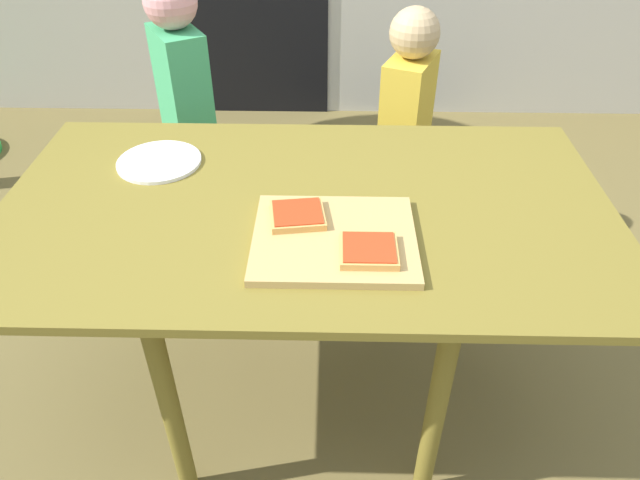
{
  "coord_description": "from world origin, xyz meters",
  "views": [
    {
      "loc": [
        0.06,
        -1.18,
        1.55
      ],
      "look_at": [
        0.04,
        0.0,
        0.64
      ],
      "focal_mm": 32.67,
      "sensor_mm": 36.0,
      "label": 1
    }
  ],
  "objects_px": {
    "pizza_slice_far_left": "(297,215)",
    "child_right": "(406,124)",
    "pizza_slice_near_right": "(369,250)",
    "child_left": "(186,105)",
    "cutting_board": "(334,239)",
    "plate_white_left": "(159,162)",
    "dining_table": "(306,231)"
  },
  "relations": [
    {
      "from": "cutting_board",
      "to": "plate_white_left",
      "type": "height_order",
      "value": "cutting_board"
    },
    {
      "from": "pizza_slice_far_left",
      "to": "child_right",
      "type": "height_order",
      "value": "child_right"
    },
    {
      "from": "plate_white_left",
      "to": "child_left",
      "type": "distance_m",
      "value": 0.63
    },
    {
      "from": "pizza_slice_near_right",
      "to": "child_right",
      "type": "distance_m",
      "value": 1.04
    },
    {
      "from": "cutting_board",
      "to": "child_left",
      "type": "relative_size",
      "value": 0.33
    },
    {
      "from": "plate_white_left",
      "to": "child_left",
      "type": "xyz_separation_m",
      "value": [
        -0.07,
        0.62,
        -0.12
      ]
    },
    {
      "from": "cutting_board",
      "to": "child_right",
      "type": "bearing_deg",
      "value": 74.34
    },
    {
      "from": "pizza_slice_far_left",
      "to": "dining_table",
      "type": "bearing_deg",
      "value": 80.6
    },
    {
      "from": "cutting_board",
      "to": "plate_white_left",
      "type": "bearing_deg",
      "value": 144.63
    },
    {
      "from": "dining_table",
      "to": "cutting_board",
      "type": "bearing_deg",
      "value": -64.9
    },
    {
      "from": "dining_table",
      "to": "child_right",
      "type": "height_order",
      "value": "child_right"
    },
    {
      "from": "dining_table",
      "to": "pizza_slice_far_left",
      "type": "distance_m",
      "value": 0.14
    },
    {
      "from": "pizza_slice_far_left",
      "to": "plate_white_left",
      "type": "xyz_separation_m",
      "value": [
        -0.39,
        0.27,
        -0.02
      ]
    },
    {
      "from": "child_right",
      "to": "pizza_slice_far_left",
      "type": "bearing_deg",
      "value": -111.71
    },
    {
      "from": "dining_table",
      "to": "cutting_board",
      "type": "xyz_separation_m",
      "value": [
        0.07,
        -0.15,
        0.09
      ]
    },
    {
      "from": "plate_white_left",
      "to": "pizza_slice_near_right",
      "type": "bearing_deg",
      "value": -36.15
    },
    {
      "from": "plate_white_left",
      "to": "pizza_slice_far_left",
      "type": "bearing_deg",
      "value": -35.04
    },
    {
      "from": "plate_white_left",
      "to": "child_left",
      "type": "height_order",
      "value": "child_left"
    },
    {
      "from": "pizza_slice_far_left",
      "to": "child_right",
      "type": "bearing_deg",
      "value": 68.29
    },
    {
      "from": "child_left",
      "to": "child_right",
      "type": "bearing_deg",
      "value": -0.8
    },
    {
      "from": "cutting_board",
      "to": "pizza_slice_far_left",
      "type": "distance_m",
      "value": 0.11
    },
    {
      "from": "pizza_slice_far_left",
      "to": "plate_white_left",
      "type": "bearing_deg",
      "value": 144.96
    },
    {
      "from": "child_left",
      "to": "child_right",
      "type": "height_order",
      "value": "child_left"
    },
    {
      "from": "plate_white_left",
      "to": "child_right",
      "type": "xyz_separation_m",
      "value": [
        0.74,
        0.6,
        -0.18
      ]
    },
    {
      "from": "pizza_slice_near_right",
      "to": "child_right",
      "type": "relative_size",
      "value": 0.12
    },
    {
      "from": "cutting_board",
      "to": "pizza_slice_far_left",
      "type": "bearing_deg",
      "value": 143.15
    },
    {
      "from": "pizza_slice_near_right",
      "to": "child_left",
      "type": "height_order",
      "value": "child_left"
    },
    {
      "from": "cutting_board",
      "to": "pizza_slice_near_right",
      "type": "xyz_separation_m",
      "value": [
        0.07,
        -0.06,
        0.02
      ]
    },
    {
      "from": "dining_table",
      "to": "plate_white_left",
      "type": "height_order",
      "value": "plate_white_left"
    },
    {
      "from": "cutting_board",
      "to": "child_left",
      "type": "bearing_deg",
      "value": 119.89
    },
    {
      "from": "child_right",
      "to": "plate_white_left",
      "type": "bearing_deg",
      "value": -140.83
    },
    {
      "from": "cutting_board",
      "to": "child_right",
      "type": "height_order",
      "value": "child_right"
    }
  ]
}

